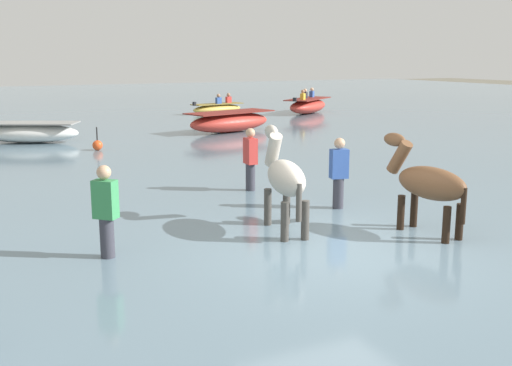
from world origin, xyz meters
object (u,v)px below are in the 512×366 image
object	(u,v)px
boat_far_offshore	(308,106)
person_onlooker_right	(339,179)
boat_near_port	(217,108)
person_wading_mid	(250,164)
boat_near_starboard	(29,133)
person_wading_close	(106,219)
channel_buoy	(98,145)
boat_mid_channel	(230,122)
horse_trailing_bay	(428,185)
horse_lead_pinto	(285,180)

from	to	relation	value
boat_far_offshore	person_onlooker_right	world-z (taller)	person_onlooker_right
boat_near_port	person_wading_mid	size ratio (longest dim) A/B	1.76
boat_near_starboard	person_wading_close	distance (m)	12.84
boat_near_port	channel_buoy	distance (m)	12.28
boat_near_starboard	boat_mid_channel	bearing A→B (deg)	-2.39
person_wading_mid	channel_buoy	size ratio (longest dim) A/B	2.33
boat_far_offshore	person_wading_close	xyz separation A→B (m)	(-14.12, -17.77, 0.18)
boat_near_starboard	person_onlooker_right	world-z (taller)	person_onlooker_right
boat_near_port	boat_mid_channel	distance (m)	7.43
boat_near_starboard	channel_buoy	xyz separation A→B (m)	(1.62, -2.68, -0.17)
boat_near_port	boat_mid_channel	xyz separation A→B (m)	(-2.47, -7.00, 0.11)
boat_mid_channel	person_onlooker_right	size ratio (longest dim) A/B	2.32
boat_mid_channel	person_onlooker_right	distance (m)	11.99
boat_far_offshore	boat_near_starboard	bearing A→B (deg)	-160.10
person_wading_mid	channel_buoy	xyz separation A→B (m)	(-1.65, 7.10, -0.40)
horse_trailing_bay	person_onlooker_right	distance (m)	2.05
horse_lead_pinto	boat_near_starboard	world-z (taller)	horse_lead_pinto
horse_lead_pinto	boat_near_port	xyz separation A→B (m)	(7.12, 19.47, -0.58)
boat_near_starboard	channel_buoy	distance (m)	3.14
boat_near_port	boat_near_starboard	bearing A→B (deg)	-144.87
boat_near_port	boat_mid_channel	size ratio (longest dim) A/B	0.76
person_onlooker_right	boat_mid_channel	bearing A→B (deg)	75.44
horse_trailing_bay	boat_near_starboard	size ratio (longest dim) A/B	0.55
horse_trailing_bay	person_wading_close	xyz separation A→B (m)	(-4.82, 1.08, -0.23)
horse_lead_pinto	person_wading_mid	world-z (taller)	horse_lead_pinto
boat_near_port	channel_buoy	world-z (taller)	boat_near_port
boat_far_offshore	boat_near_starboard	distance (m)	14.52
boat_near_port	person_wading_close	distance (m)	21.95
horse_lead_pinto	person_onlooker_right	size ratio (longest dim) A/B	1.20
person_wading_mid	person_wading_close	distance (m)	4.81
boat_near_starboard	person_wading_close	size ratio (longest dim) A/B	2.07
boat_mid_channel	person_wading_mid	world-z (taller)	person_wading_mid
horse_lead_pinto	boat_near_starboard	size ratio (longest dim) A/B	0.58
horse_lead_pinto	boat_near_port	world-z (taller)	horse_lead_pinto
person_onlooker_right	channel_buoy	world-z (taller)	person_onlooker_right
person_wading_close	horse_trailing_bay	bearing A→B (deg)	-12.66
person_wading_mid	person_onlooker_right	world-z (taller)	same
person_wading_close	boat_mid_channel	bearing A→B (deg)	59.01
horse_lead_pinto	person_wading_mid	size ratio (longest dim) A/B	1.20
boat_near_port	boat_near_starboard	size ratio (longest dim) A/B	0.85
boat_far_offshore	person_wading_close	distance (m)	22.70
horse_lead_pinto	channel_buoy	distance (m)	10.14
person_wading_mid	channel_buoy	world-z (taller)	person_wading_mid
boat_far_offshore	boat_near_starboard	world-z (taller)	boat_far_offshore
boat_far_offshore	person_wading_mid	world-z (taller)	person_wading_mid
boat_near_port	person_wading_mid	bearing A→B (deg)	-110.82
horse_lead_pinto	channel_buoy	bearing A→B (deg)	94.52
person_onlooker_right	person_wading_close	size ratio (longest dim) A/B	1.00
channel_buoy	horse_lead_pinto	bearing A→B (deg)	-85.48
boat_near_starboard	person_wading_mid	world-z (taller)	person_wading_mid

